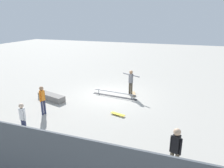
# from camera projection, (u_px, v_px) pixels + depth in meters

# --- Properties ---
(ground_plane) EXTENTS (60.00, 60.00, 0.00)m
(ground_plane) POSITION_uv_depth(u_px,v_px,m) (111.00, 95.00, 13.57)
(ground_plane) COLOR #ADA89E
(grind_rail) EXTENTS (3.06, 0.53, 0.32)m
(grind_rail) POSITION_uv_depth(u_px,v_px,m) (115.00, 94.00, 13.32)
(grind_rail) COLOR black
(grind_rail) RESTS_ON ground_plane
(skate_ledge) EXTENTS (2.00, 1.02, 0.36)m
(skate_ledge) POSITION_uv_depth(u_px,v_px,m) (51.00, 97.00, 12.76)
(skate_ledge) COLOR gray
(skate_ledge) RESTS_ON ground_plane
(skater_main) EXTENTS (1.24, 0.67, 1.67)m
(skater_main) POSITION_uv_depth(u_px,v_px,m) (131.00, 81.00, 13.32)
(skater_main) COLOR brown
(skater_main) RESTS_ON ground_plane
(skateboard_main) EXTENTS (0.44, 0.82, 0.09)m
(skateboard_main) POSITION_uv_depth(u_px,v_px,m) (134.00, 94.00, 13.64)
(skateboard_main) COLOR tan
(skateboard_main) RESTS_ON ground_plane
(bystander_black_shirt) EXTENTS (0.38, 0.25, 1.68)m
(bystander_black_shirt) POSITION_uv_depth(u_px,v_px,m) (175.00, 149.00, 6.42)
(bystander_black_shirt) COLOR brown
(bystander_black_shirt) RESTS_ON ground_plane
(bystander_white_shirt) EXTENTS (0.34, 0.20, 1.48)m
(bystander_white_shirt) POSITION_uv_depth(u_px,v_px,m) (23.00, 117.00, 8.71)
(bystander_white_shirt) COLOR #2D3351
(bystander_white_shirt) RESTS_ON ground_plane
(bystander_orange_shirt) EXTENTS (0.22, 0.35, 1.55)m
(bystander_orange_shirt) POSITION_uv_depth(u_px,v_px,m) (42.00, 99.00, 10.63)
(bystander_orange_shirt) COLOR #2D3351
(bystander_orange_shirt) RESTS_ON ground_plane
(loose_skateboard_yellow) EXTENTS (0.82, 0.40, 0.09)m
(loose_skateboard_yellow) POSITION_uv_depth(u_px,v_px,m) (118.00, 114.00, 10.74)
(loose_skateboard_yellow) COLOR yellow
(loose_skateboard_yellow) RESTS_ON ground_plane
(back_fence) EXTENTS (24.00, 0.06, 2.11)m
(back_fence) POSITION_uv_depth(u_px,v_px,m) (17.00, 156.00, 5.91)
(back_fence) COLOR #4C5156
(back_fence) RESTS_ON ground_plane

